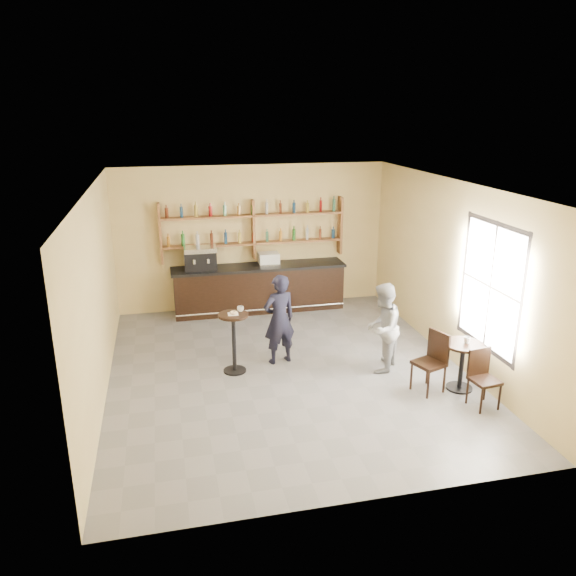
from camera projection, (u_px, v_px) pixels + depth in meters
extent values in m
plane|color=slate|center=(287.00, 371.00, 9.76)|extent=(7.00, 7.00, 0.00)
plane|color=white|center=(287.00, 186.00, 8.78)|extent=(7.00, 7.00, 0.00)
plane|color=#DEC27E|center=(253.00, 237.00, 12.52)|extent=(7.00, 0.00, 7.00)
plane|color=#DEC27E|center=(358.00, 378.00, 6.02)|extent=(7.00, 0.00, 7.00)
plane|color=#DEC27E|center=(97.00, 296.00, 8.64)|extent=(0.00, 7.00, 7.00)
plane|color=#DEC27E|center=(452.00, 272.00, 9.90)|extent=(0.00, 7.00, 7.00)
plane|color=white|center=(491.00, 287.00, 8.76)|extent=(0.00, 2.00, 2.00)
cube|color=white|center=(233.00, 314.00, 9.42)|extent=(0.18, 0.18, 0.00)
torus|color=#CE8F4B|center=(234.00, 313.00, 9.41)|extent=(0.17, 0.17, 0.05)
imported|color=white|center=(240.00, 309.00, 9.53)|extent=(0.15, 0.15, 0.09)
imported|color=black|center=(279.00, 319.00, 9.86)|extent=(0.67, 0.53, 1.64)
imported|color=white|center=(467.00, 340.00, 8.90)|extent=(0.13, 0.13, 0.10)
imported|color=gray|center=(382.00, 328.00, 9.58)|extent=(0.93, 0.97, 1.57)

